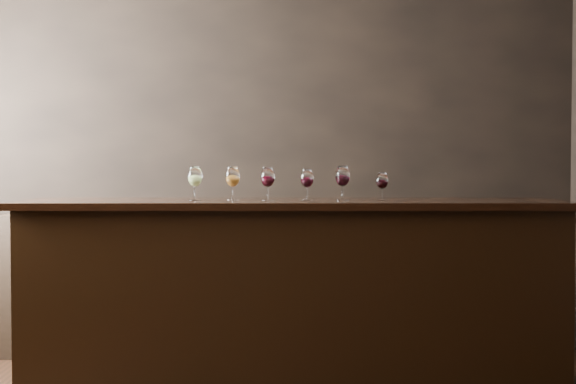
{
  "coord_description": "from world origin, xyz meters",
  "views": [
    {
      "loc": [
        0.35,
        -3.76,
        1.38
      ],
      "look_at": [
        0.37,
        1.09,
        1.21
      ],
      "focal_mm": 50.0,
      "sensor_mm": 36.0,
      "label": 1
    }
  ],
  "objects_px": {
    "bar_counter": "(293,299)",
    "glass_white": "(195,177)",
    "glass_red_b": "(307,179)",
    "glass_red_d": "(382,181)",
    "glass_amber": "(233,177)",
    "glass_red_a": "(268,178)",
    "back_bar_shelf": "(198,284)",
    "glass_red_c": "(343,177)"
  },
  "relations": [
    {
      "from": "glass_red_d",
      "to": "bar_counter",
      "type": "bearing_deg",
      "value": 179.75
    },
    {
      "from": "glass_amber",
      "to": "glass_red_d",
      "type": "xyz_separation_m",
      "value": [
        0.91,
        -0.02,
        -0.02
      ]
    },
    {
      "from": "glass_red_b",
      "to": "glass_red_d",
      "type": "distance_m",
      "value": 0.46
    },
    {
      "from": "back_bar_shelf",
      "to": "glass_amber",
      "type": "bearing_deg",
      "value": -71.14
    },
    {
      "from": "glass_amber",
      "to": "glass_red_a",
      "type": "xyz_separation_m",
      "value": [
        0.21,
        -0.04,
        -0.0
      ]
    },
    {
      "from": "back_bar_shelf",
      "to": "glass_amber",
      "type": "xyz_separation_m",
      "value": [
        0.32,
        -0.93,
        0.79
      ]
    },
    {
      "from": "bar_counter",
      "to": "glass_white",
      "type": "distance_m",
      "value": 0.95
    },
    {
      "from": "glass_red_b",
      "to": "glass_red_d",
      "type": "xyz_separation_m",
      "value": [
        0.46,
        -0.02,
        -0.01
      ]
    },
    {
      "from": "glass_red_d",
      "to": "glass_amber",
      "type": "bearing_deg",
      "value": 178.76
    },
    {
      "from": "glass_white",
      "to": "glass_red_a",
      "type": "height_order",
      "value": "glass_white"
    },
    {
      "from": "back_bar_shelf",
      "to": "glass_red_c",
      "type": "distance_m",
      "value": 1.59
    },
    {
      "from": "bar_counter",
      "to": "glass_red_a",
      "type": "bearing_deg",
      "value": -169.57
    },
    {
      "from": "glass_white",
      "to": "glass_red_b",
      "type": "xyz_separation_m",
      "value": [
        0.68,
        0.05,
        -0.01
      ]
    },
    {
      "from": "glass_amber",
      "to": "glass_red_d",
      "type": "bearing_deg",
      "value": -1.24
    },
    {
      "from": "glass_red_d",
      "to": "glass_red_b",
      "type": "bearing_deg",
      "value": 177.39
    },
    {
      "from": "glass_red_d",
      "to": "glass_red_a",
      "type": "bearing_deg",
      "value": -177.95
    },
    {
      "from": "bar_counter",
      "to": "glass_red_d",
      "type": "relative_size",
      "value": 18.59
    },
    {
      "from": "back_bar_shelf",
      "to": "glass_red_c",
      "type": "bearing_deg",
      "value": -44.29
    },
    {
      "from": "glass_red_c",
      "to": "glass_red_d",
      "type": "height_order",
      "value": "glass_red_c"
    },
    {
      "from": "glass_red_c",
      "to": "glass_red_a",
      "type": "bearing_deg",
      "value": -178.43
    },
    {
      "from": "bar_counter",
      "to": "glass_red_b",
      "type": "relative_size",
      "value": 16.83
    },
    {
      "from": "back_bar_shelf",
      "to": "glass_red_b",
      "type": "relative_size",
      "value": 14.86
    },
    {
      "from": "glass_amber",
      "to": "glass_white",
      "type": "bearing_deg",
      "value": -168.32
    },
    {
      "from": "back_bar_shelf",
      "to": "glass_white",
      "type": "xyz_separation_m",
      "value": [
        0.09,
        -0.97,
        0.79
      ]
    },
    {
      "from": "glass_red_a",
      "to": "glass_red_b",
      "type": "xyz_separation_m",
      "value": [
        0.24,
        0.05,
        -0.01
      ]
    },
    {
      "from": "back_bar_shelf",
      "to": "glass_red_d",
      "type": "xyz_separation_m",
      "value": [
        1.22,
        -0.95,
        0.77
      ]
    },
    {
      "from": "glass_red_c",
      "to": "glass_red_d",
      "type": "bearing_deg",
      "value": 2.96
    },
    {
      "from": "glass_amber",
      "to": "glass_red_c",
      "type": "bearing_deg",
      "value": -2.77
    },
    {
      "from": "back_bar_shelf",
      "to": "glass_red_c",
      "type": "relative_size",
      "value": 13.34
    },
    {
      "from": "bar_counter",
      "to": "glass_red_d",
      "type": "xyz_separation_m",
      "value": [
        0.54,
        -0.0,
        0.72
      ]
    },
    {
      "from": "bar_counter",
      "to": "glass_white",
      "type": "height_order",
      "value": "glass_white"
    },
    {
      "from": "glass_red_c",
      "to": "bar_counter",
      "type": "bearing_deg",
      "value": 177.18
    },
    {
      "from": "glass_white",
      "to": "bar_counter",
      "type": "bearing_deg",
      "value": 2.82
    },
    {
      "from": "glass_white",
      "to": "glass_red_c",
      "type": "bearing_deg",
      "value": 0.91
    },
    {
      "from": "glass_white",
      "to": "glass_red_d",
      "type": "height_order",
      "value": "glass_white"
    },
    {
      "from": "glass_white",
      "to": "glass_amber",
      "type": "bearing_deg",
      "value": 11.68
    },
    {
      "from": "glass_red_b",
      "to": "glass_red_c",
      "type": "bearing_deg",
      "value": -8.84
    },
    {
      "from": "back_bar_shelf",
      "to": "glass_red_d",
      "type": "relative_size",
      "value": 16.42
    },
    {
      "from": "glass_white",
      "to": "glass_red_b",
      "type": "distance_m",
      "value": 0.68
    },
    {
      "from": "glass_amber",
      "to": "bar_counter",
      "type": "bearing_deg",
      "value": -2.73
    },
    {
      "from": "glass_red_a",
      "to": "glass_red_c",
      "type": "xyz_separation_m",
      "value": [
        0.45,
        0.01,
        0.01
      ]
    },
    {
      "from": "glass_red_c",
      "to": "back_bar_shelf",
      "type": "bearing_deg",
      "value": 135.71
    }
  ]
}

